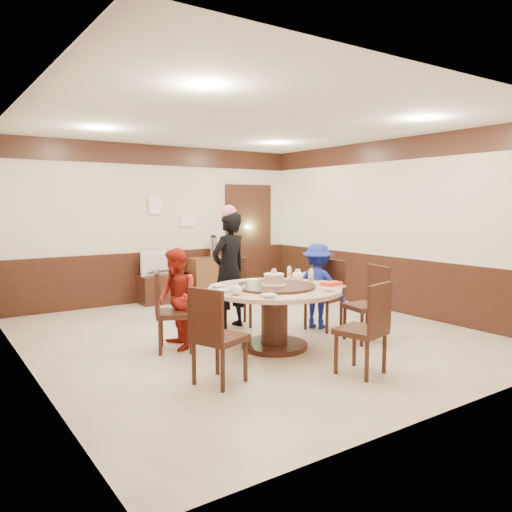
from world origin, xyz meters
TOP-DOWN VIEW (x-y plane):
  - room at (0.01, 0.01)m, footprint 6.00×6.04m
  - banquet_table at (-0.11, -0.65)m, footprint 1.62×1.62m
  - chair_0 at (1.03, -0.29)m, footprint 0.54×0.53m
  - chair_1 at (0.11, 0.60)m, footprint 0.57×0.57m
  - chair_2 at (-1.17, -0.06)m, footprint 0.59×0.59m
  - chair_3 at (-1.28, -1.32)m, footprint 0.57×0.57m
  - chair_4 at (0.09, -1.93)m, footprint 0.53×0.54m
  - chair_5 at (1.06, -1.06)m, footprint 0.51×0.50m
  - person_standing at (-0.04, 0.52)m, footprint 0.68×0.52m
  - person_red at (-1.11, -0.00)m, footprint 0.55×0.66m
  - person_blue at (1.00, -0.19)m, footprint 0.80×0.90m
  - birthday_cake at (-0.11, -0.64)m, footprint 0.30×0.30m
  - teapot_left at (-0.76, -0.81)m, footprint 0.17×0.15m
  - teapot_right at (0.50, -0.35)m, footprint 0.17×0.15m
  - bowl_0 at (-0.68, -0.28)m, footprint 0.16×0.16m
  - bowl_1 at (0.25, -1.22)m, footprint 0.13×0.13m
  - bowl_2 at (-0.54, -1.14)m, footprint 0.16×0.16m
  - bowl_3 at (0.52, -0.84)m, footprint 0.14×0.14m
  - bowl_4 at (-0.78, -0.59)m, footprint 0.15×0.15m
  - saucer_near at (-0.36, -1.30)m, footprint 0.18×0.18m
  - saucer_far at (0.34, -0.15)m, footprint 0.18×0.18m
  - shrimp_platter at (0.49, -1.01)m, footprint 0.30×0.20m
  - bottle_0 at (0.40, -0.73)m, footprint 0.06×0.06m
  - bottle_1 at (0.56, -0.55)m, footprint 0.06×0.06m
  - bottle_2 at (0.45, -0.23)m, footprint 0.06×0.06m
  - tv_stand at (-0.07, 2.75)m, footprint 0.85×0.45m
  - television at (-0.07, 2.75)m, footprint 0.79×0.24m
  - side_cabinet at (0.91, 2.78)m, footprint 0.80×0.40m
  - thermos at (0.99, 2.78)m, footprint 0.15×0.15m
  - notice_left at (-0.10, 2.96)m, footprint 0.25×0.00m
  - notice_right at (0.55, 2.96)m, footprint 0.30×0.00m

SIDE VIEW (x-z plane):
  - tv_stand at x=-0.07m, z-range 0.00..0.50m
  - chair_0 at x=1.03m, z-range -0.18..0.79m
  - chair_1 at x=0.11m, z-range -0.18..0.79m
  - chair_2 at x=-1.17m, z-range -0.18..0.79m
  - chair_3 at x=-1.28m, z-range -0.18..0.79m
  - chair_4 at x=0.09m, z-range -0.18..0.79m
  - chair_5 at x=1.06m, z-range -0.18..0.79m
  - side_cabinet at x=0.91m, z-range 0.00..0.75m
  - banquet_table at x=-0.11m, z-range 0.14..0.92m
  - person_blue at x=1.00m, z-range 0.00..1.21m
  - person_red at x=-1.11m, z-range 0.00..1.23m
  - television at x=-0.07m, z-range 0.50..0.95m
  - saucer_near at x=-0.36m, z-range 0.75..0.76m
  - saucer_far at x=0.34m, z-range 0.75..0.76m
  - bowl_4 at x=-0.78m, z-range 0.75..0.79m
  - bowl_2 at x=-0.54m, z-range 0.75..0.79m
  - bowl_0 at x=-0.68m, z-range 0.75..0.79m
  - bowl_1 at x=0.25m, z-range 0.75..0.79m
  - bowl_3 at x=0.52m, z-range 0.75..0.79m
  - shrimp_platter at x=0.49m, z-range 0.75..0.81m
  - teapot_left at x=-0.76m, z-range 0.75..0.87m
  - teapot_right at x=0.50m, z-range 0.75..0.87m
  - person_standing at x=-0.04m, z-range 0.00..1.66m
  - bottle_0 at x=0.40m, z-range 0.75..0.91m
  - bottle_1 at x=0.56m, z-range 0.75..0.91m
  - bottle_2 at x=0.45m, z-range 0.75..0.91m
  - birthday_cake at x=-0.11m, z-range 0.75..0.95m
  - thermos at x=0.99m, z-range 0.75..1.13m
  - room at x=0.01m, z-range -0.34..2.50m
  - notice_right at x=0.55m, z-range 1.34..1.56m
  - notice_left at x=-0.10m, z-range 1.57..1.93m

